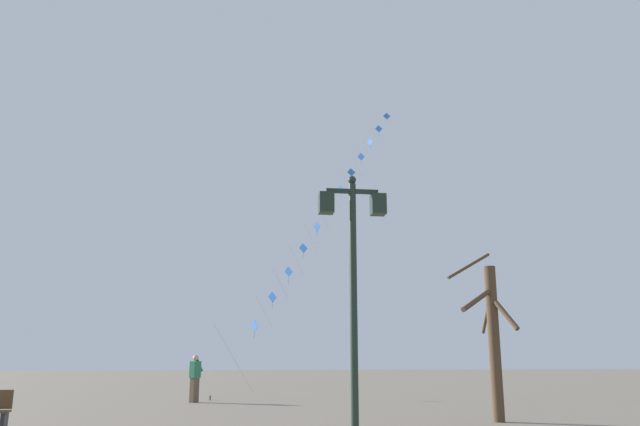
{
  "coord_description": "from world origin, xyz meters",
  "views": [
    {
      "loc": [
        1.06,
        -2.42,
        1.52
      ],
      "look_at": [
        4.5,
        24.89,
        8.08
      ],
      "focal_mm": 34.71,
      "sensor_mm": 36.0,
      "label": 1
    }
  ],
  "objects_px": {
    "kite_train": "(329,208)",
    "kite_flyer": "(195,377)",
    "bare_tree": "(493,336)",
    "twin_lantern_lamp_post": "(353,255)"
  },
  "relations": [
    {
      "from": "bare_tree",
      "to": "kite_train",
      "type": "bearing_deg",
      "value": 96.44
    },
    {
      "from": "kite_train",
      "to": "kite_flyer",
      "type": "distance_m",
      "value": 13.56
    },
    {
      "from": "kite_flyer",
      "to": "bare_tree",
      "type": "relative_size",
      "value": 0.4
    },
    {
      "from": "kite_flyer",
      "to": "kite_train",
      "type": "bearing_deg",
      "value": 0.23
    },
    {
      "from": "kite_train",
      "to": "kite_flyer",
      "type": "bearing_deg",
      "value": -126.81
    },
    {
      "from": "kite_train",
      "to": "kite_flyer",
      "type": "relative_size",
      "value": 10.49
    },
    {
      "from": "kite_train",
      "to": "bare_tree",
      "type": "relative_size",
      "value": 4.16
    },
    {
      "from": "twin_lantern_lamp_post",
      "to": "kite_train",
      "type": "distance_m",
      "value": 22.12
    },
    {
      "from": "twin_lantern_lamp_post",
      "to": "kite_flyer",
      "type": "bearing_deg",
      "value": 106.13
    },
    {
      "from": "kite_train",
      "to": "kite_flyer",
      "type": "xyz_separation_m",
      "value": [
        -6.22,
        -8.31,
        -8.72
      ]
    }
  ]
}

